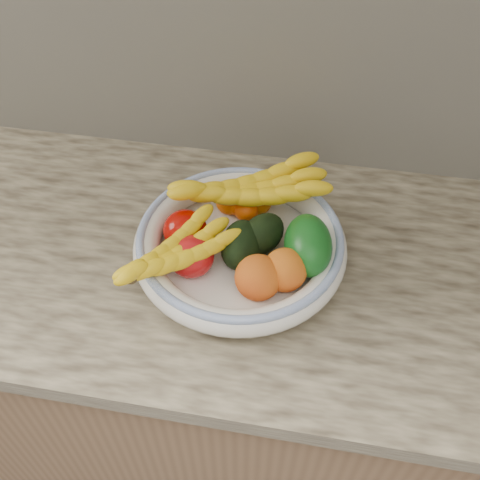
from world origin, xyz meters
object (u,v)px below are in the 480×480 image
(fruit_bowl, at_px, (240,244))
(banana_bunch_back, at_px, (248,192))
(green_mango, at_px, (308,245))
(banana_bunch_front, at_px, (176,256))

(fruit_bowl, xyz_separation_m, banana_bunch_back, (-0.00, 0.10, 0.04))
(fruit_bowl, xyz_separation_m, green_mango, (0.12, -0.01, 0.03))
(fruit_bowl, bearing_deg, banana_bunch_front, -143.22)
(fruit_bowl, relative_size, banana_bunch_back, 1.23)
(fruit_bowl, bearing_deg, banana_bunch_back, 90.81)
(banana_bunch_back, distance_m, banana_bunch_front, 0.20)
(banana_bunch_front, bearing_deg, green_mango, -34.79)
(banana_bunch_back, bearing_deg, fruit_bowl, -110.02)
(fruit_bowl, height_order, banana_bunch_front, banana_bunch_front)
(banana_bunch_back, bearing_deg, green_mango, -60.56)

